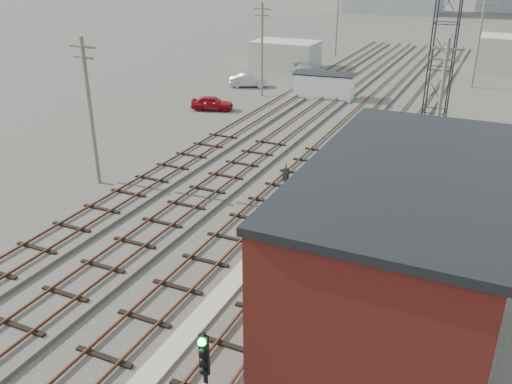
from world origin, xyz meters
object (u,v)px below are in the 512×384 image
Objects in this scene: site_trailer at (324,86)px; switch_stand at (286,175)px; car_red at (212,103)px; car_grey at (311,70)px; car_silver at (248,80)px.

switch_stand is at bearing -83.53° from site_trailer.
car_red is 0.84× the size of car_grey.
car_silver is at bearing -11.88° from car_red.
switch_stand is 18.43m from car_red.
switch_stand is 0.27× the size of car_grey.
car_silver reaches higher than car_grey.
car_silver is (-13.76, 23.32, 0.09)m from switch_stand.
car_grey reaches higher than car_red.
switch_stand is at bearing -150.52° from car_grey.
car_silver is (-8.99, 1.33, -0.57)m from site_trailer.
switch_stand is at bearing -154.51° from car_red.
site_trailer is (-4.77, 21.98, 0.67)m from switch_stand.
car_silver is 9.18m from car_grey.
site_trailer is 1.58× the size of car_red.
car_red is 0.94× the size of car_silver.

